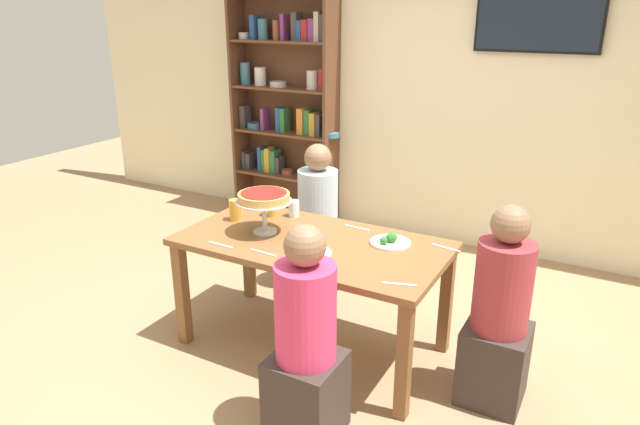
{
  "coord_description": "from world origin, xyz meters",
  "views": [
    {
      "loc": [
        1.58,
        -2.75,
        2.07
      ],
      "look_at": [
        0.0,
        0.1,
        0.89
      ],
      "focal_mm": 31.67,
      "sensor_mm": 36.0,
      "label": 1
    }
  ],
  "objects": [
    {
      "name": "cutlery_fork_far",
      "position": [
        0.75,
        0.28,
        0.74
      ],
      "size": [
        0.18,
        0.05,
        0.0
      ],
      "primitive_type": "cube",
      "rotation": [
        0.0,
        0.0,
        2.97
      ],
      "color": "silver",
      "rests_on": "dining_table"
    },
    {
      "name": "cutlery_knife_far",
      "position": [
        0.68,
        -0.29,
        0.74
      ],
      "size": [
        0.18,
        0.07,
        0.0
      ],
      "primitive_type": "cube",
      "rotation": [
        0.0,
        0.0,
        0.31
      ],
      "color": "silver",
      "rests_on": "dining_table"
    },
    {
      "name": "rear_partition",
      "position": [
        0.0,
        2.2,
        1.4
      ],
      "size": [
        8.0,
        0.12,
        2.8
      ],
      "primitive_type": "cube",
      "color": "beige",
      "rests_on": "ground_plane"
    },
    {
      "name": "dining_table",
      "position": [
        0.0,
        0.0,
        0.65
      ],
      "size": [
        1.63,
        0.85,
        0.74
      ],
      "color": "brown",
      "rests_on": "ground_plane"
    },
    {
      "name": "diner_near_right",
      "position": [
        0.37,
        -0.71,
        0.49
      ],
      "size": [
        0.34,
        0.34,
        1.15
      ],
      "rotation": [
        0.0,
        0.0,
        1.57
      ],
      "color": "#382D28",
      "rests_on": "ground_plane"
    },
    {
      "name": "cutlery_knife_near",
      "position": [
        0.15,
        0.32,
        0.74
      ],
      "size": [
        0.18,
        0.03,
        0.0
      ],
      "primitive_type": "cube",
      "rotation": [
        0.0,
        0.0,
        3.07
      ],
      "color": "silver",
      "rests_on": "dining_table"
    },
    {
      "name": "water_glass_clear_near",
      "position": [
        -0.32,
        0.31,
        0.8
      ],
      "size": [
        0.07,
        0.07,
        0.11
      ],
      "primitive_type": "cylinder",
      "color": "white",
      "rests_on": "dining_table"
    },
    {
      "name": "ground_plane",
      "position": [
        0.0,
        0.0,
        0.0
      ],
      "size": [
        12.0,
        12.0,
        0.0
      ],
      "primitive_type": "plane",
      "color": "#9E7A56"
    },
    {
      "name": "salad_plate_far_diner",
      "position": [
        0.1,
        -0.17,
        0.76
      ],
      "size": [
        0.22,
        0.22,
        0.07
      ],
      "color": "white",
      "rests_on": "dining_table"
    },
    {
      "name": "salad_plate_near_diner",
      "position": [
        0.43,
        0.18,
        0.76
      ],
      "size": [
        0.24,
        0.24,
        0.07
      ],
      "color": "white",
      "rests_on": "dining_table"
    },
    {
      "name": "diner_head_east",
      "position": [
        1.14,
        0.03,
        0.49
      ],
      "size": [
        0.34,
        0.34,
        1.15
      ],
      "rotation": [
        0.0,
        0.0,
        3.14
      ],
      "color": "#382D28",
      "rests_on": "ground_plane"
    },
    {
      "name": "beer_glass_amber_short",
      "position": [
        -0.62,
        0.06,
        0.81
      ],
      "size": [
        0.08,
        0.08,
        0.14
      ],
      "primitive_type": "cylinder",
      "color": "gold",
      "rests_on": "dining_table"
    },
    {
      "name": "cutlery_fork_near",
      "position": [
        -0.44,
        -0.33,
        0.74
      ],
      "size": [
        0.18,
        0.02,
        0.0
      ],
      "primitive_type": "cube",
      "rotation": [
        0.0,
        0.0,
        -0.02
      ],
      "color": "silver",
      "rests_on": "dining_table"
    },
    {
      "name": "bookshelf",
      "position": [
        -1.44,
        2.01,
        1.14
      ],
      "size": [
        1.16,
        0.3,
        2.21
      ],
      "color": "brown",
      "rests_on": "ground_plane"
    },
    {
      "name": "diner_far_left",
      "position": [
        -0.37,
        0.73,
        0.49
      ],
      "size": [
        0.34,
        0.34,
        1.15
      ],
      "rotation": [
        0.0,
        0.0,
        -1.57
      ],
      "color": "#382D28",
      "rests_on": "ground_plane"
    },
    {
      "name": "cutlery_spare_fork",
      "position": [
        -0.15,
        -0.3,
        0.74
      ],
      "size": [
        0.18,
        0.03,
        0.0
      ],
      "primitive_type": "cube",
      "rotation": [
        0.0,
        0.0,
        -0.07
      ],
      "color": "silver",
      "rests_on": "dining_table"
    },
    {
      "name": "television",
      "position": [
        0.82,
        2.11,
        2.02
      ],
      "size": [
        0.96,
        0.05,
        0.57
      ],
      "color": "black"
    },
    {
      "name": "beer_glass_amber_tall",
      "position": [
        -0.45,
        0.25,
        0.82
      ],
      "size": [
        0.07,
        0.07,
        0.16
      ],
      "primitive_type": "cylinder",
      "color": "gold",
      "rests_on": "dining_table"
    },
    {
      "name": "deep_dish_pizza_stand",
      "position": [
        -0.33,
        -0.03,
        0.96
      ],
      "size": [
        0.35,
        0.35,
        0.26
      ],
      "color": "silver",
      "rests_on": "dining_table"
    }
  ]
}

